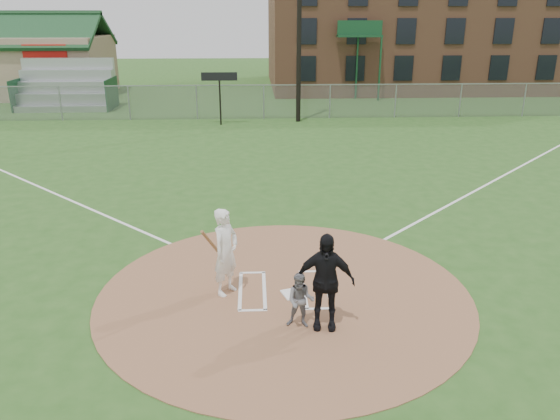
{
  "coord_description": "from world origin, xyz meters",
  "views": [
    {
      "loc": [
        -0.64,
        -10.98,
        5.99
      ],
      "look_at": [
        0.0,
        2.0,
        1.3
      ],
      "focal_mm": 35.0,
      "sensor_mm": 36.0,
      "label": 1
    }
  ],
  "objects_px": {
    "umpire": "(325,281)",
    "catcher": "(301,301)",
    "batter_at_plate": "(226,252)",
    "home_plate": "(294,294)"
  },
  "relations": [
    {
      "from": "catcher",
      "to": "batter_at_plate",
      "type": "relative_size",
      "value": 0.58
    },
    {
      "from": "umpire",
      "to": "batter_at_plate",
      "type": "relative_size",
      "value": 1.01
    },
    {
      "from": "batter_at_plate",
      "to": "home_plate",
      "type": "bearing_deg",
      "value": -6.63
    },
    {
      "from": "home_plate",
      "to": "catcher",
      "type": "relative_size",
      "value": 0.41
    },
    {
      "from": "home_plate",
      "to": "umpire",
      "type": "height_order",
      "value": "umpire"
    },
    {
      "from": "umpire",
      "to": "catcher",
      "type": "bearing_deg",
      "value": -175.12
    },
    {
      "from": "catcher",
      "to": "umpire",
      "type": "relative_size",
      "value": 0.58
    },
    {
      "from": "umpire",
      "to": "batter_at_plate",
      "type": "height_order",
      "value": "umpire"
    },
    {
      "from": "catcher",
      "to": "umpire",
      "type": "height_order",
      "value": "umpire"
    },
    {
      "from": "home_plate",
      "to": "catcher",
      "type": "xyz_separation_m",
      "value": [
        0.04,
        -1.33,
        0.57
      ]
    }
  ]
}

